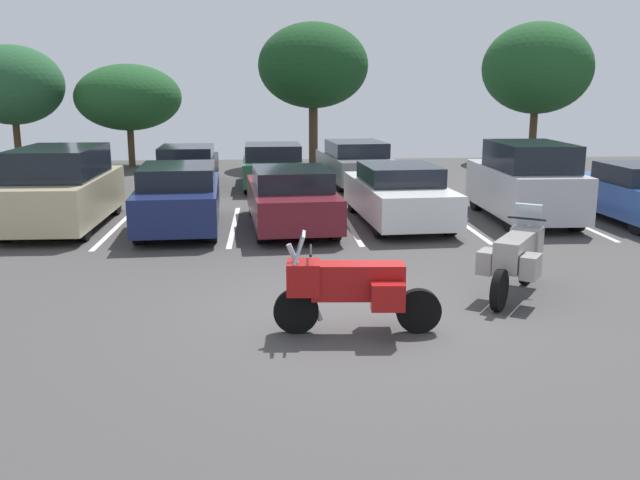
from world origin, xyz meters
name	(u,v)px	position (x,y,z in m)	size (l,w,h in m)	color
ground	(349,319)	(0.00, 0.00, -0.05)	(44.00, 44.00, 0.10)	#423F3F
motorcycle_touring	(351,287)	(-0.07, -0.69, 0.65)	(2.28, 0.92, 1.39)	black
motorcycle_second	(517,255)	(2.77, 0.86, 0.65)	(1.43, 1.95, 1.40)	black
parking_stripes	(292,225)	(-0.60, 6.85, 0.00)	(19.52, 4.90, 0.01)	silver
car_champagne	(62,189)	(-5.97, 6.97, 0.92)	(1.95, 4.65, 1.89)	#C1B289
car_navy	(179,197)	(-3.22, 6.56, 0.75)	(2.03, 4.62, 1.51)	navy
car_maroon	(291,198)	(-0.63, 6.53, 0.71)	(2.16, 4.76, 1.42)	maroon
car_white	(398,195)	(1.99, 6.92, 0.70)	(2.14, 4.79, 1.43)	white
car_silver	(525,182)	(5.17, 7.01, 0.95)	(1.83, 4.26, 1.95)	#B7B7BC
car_blue	(639,194)	(7.86, 6.55, 0.70)	(2.00, 4.29, 1.44)	#2D519E
car_far_black	(188,167)	(-3.76, 13.38, 0.68)	(1.93, 4.71, 1.37)	black
car_far_green	(273,165)	(-0.99, 13.34, 0.70)	(1.99, 4.62, 1.43)	#235638
car_far_grey	(355,163)	(1.78, 13.68, 0.72)	(2.32, 5.01, 1.46)	slate
tree_center_left	(128,97)	(-6.70, 19.50, 2.79)	(4.23, 4.23, 4.12)	#4C3823
tree_rear	(537,68)	(10.45, 20.38, 3.98)	(4.67, 4.67, 5.92)	#4C3823
tree_right	(313,66)	(0.76, 19.52, 4.05)	(4.48, 4.48, 5.77)	#4C3823
tree_center	(12,85)	(-11.05, 19.06, 3.28)	(3.93, 3.93, 4.82)	#4C3823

